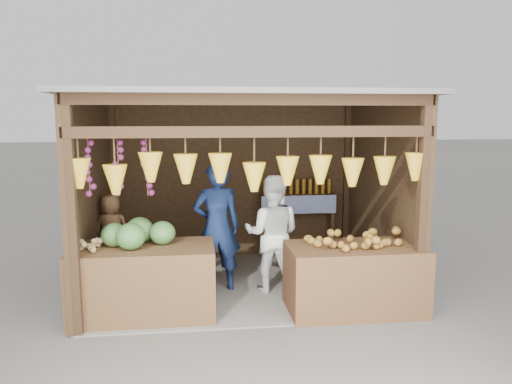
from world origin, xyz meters
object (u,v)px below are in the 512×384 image
(counter_left, at_px, (144,282))
(woman_standing, at_px, (272,234))
(man_standing, at_px, (217,227))
(vendor_seated, at_px, (112,231))
(counter_right, at_px, (354,278))

(counter_left, height_order, woman_standing, woman_standing)
(counter_left, xyz_separation_m, man_standing, (0.90, 0.79, 0.46))
(man_standing, xyz_separation_m, vendor_seated, (-1.42, 0.28, -0.07))
(counter_left, height_order, vendor_seated, vendor_seated)
(counter_left, bearing_deg, vendor_seated, 115.83)
(counter_left, xyz_separation_m, woman_standing, (1.64, 0.67, 0.37))
(counter_right, xyz_separation_m, man_standing, (-1.63, 0.92, 0.48))
(woman_standing, height_order, vendor_seated, woman_standing)
(man_standing, bearing_deg, woman_standing, 165.10)
(counter_left, distance_m, woman_standing, 1.81)
(counter_right, xyz_separation_m, woman_standing, (-0.89, 0.80, 0.39))
(man_standing, relative_size, woman_standing, 1.11)
(man_standing, height_order, vendor_seated, man_standing)
(counter_left, height_order, man_standing, man_standing)
(counter_right, distance_m, woman_standing, 1.26)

